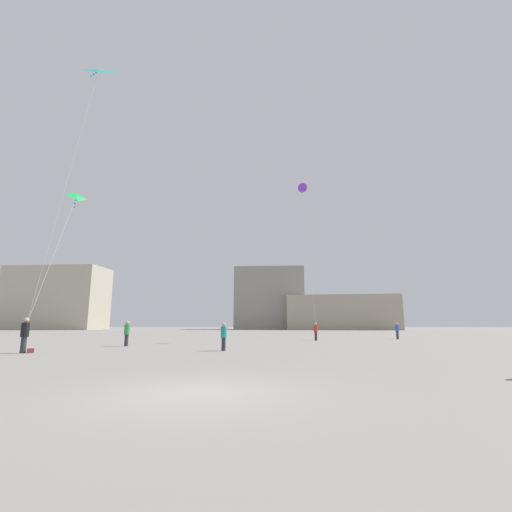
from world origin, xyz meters
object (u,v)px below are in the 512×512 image
person_in_red (316,331)px  person_in_blue (397,330)px  kite_violet_diamond (303,190)px  building_centre_hall (270,298)px  handbag_beside_flyer (30,351)px  kite_emerald_delta (76,199)px  kite_cyan_delta (97,74)px  person_in_black (25,333)px  person_in_green (127,332)px  person_in_teal (224,335)px  building_left_hall (57,298)px  building_right_hall (341,313)px

person_in_red → person_in_blue: bearing=-109.8°
kite_violet_diamond → building_centre_hall: (-5.09, 61.64, -5.82)m
person_in_red → handbag_beside_flyer: bearing=89.8°
kite_emerald_delta → kite_cyan_delta: bearing=-53.8°
person_in_black → kite_cyan_delta: bearing=170.4°
person_in_blue → kite_emerald_delta: bearing=-43.2°
person_in_green → person_in_black: bearing=-129.6°
building_centre_hall → kite_emerald_delta: bearing=-98.6°
building_centre_hall → person_in_red: bearing=-84.3°
building_centre_hall → handbag_beside_flyer: 76.04m
person_in_teal → kite_cyan_delta: (-6.85, -3.52, 14.42)m
person_in_green → kite_cyan_delta: 16.07m
person_in_blue → building_centre_hall: 58.90m
person_in_red → kite_cyan_delta: kite_cyan_delta is taller
building_left_hall → person_in_blue: bearing=-36.9°
building_left_hall → building_right_hall: (72.00, 4.83, -3.70)m
person_in_black → kite_emerald_delta: (-0.24, 3.72, 8.73)m
person_in_green → kite_emerald_delta: kite_emerald_delta is taller
person_in_black → person_in_teal: size_ratio=1.16×
person_in_red → building_centre_hall: (-6.04, 60.17, 7.01)m
person_in_green → person_in_blue: bearing=15.1°
kite_cyan_delta → handbag_beside_flyer: size_ratio=45.66×
building_left_hall → building_right_hall: bearing=3.8°
kite_emerald_delta → building_right_hall: size_ratio=0.33×
building_centre_hall → handbag_beside_flyer: size_ratio=55.07×
person_in_black → person_in_red: bearing=-128.4°
handbag_beside_flyer → kite_violet_diamond: bearing=41.1°
kite_cyan_delta → building_right_hall: bearing=71.6°
kite_violet_diamond → building_left_hall: 81.73m
kite_cyan_delta → building_left_hall: size_ratio=0.61×
handbag_beside_flyer → kite_cyan_delta: bearing=-22.9°
person_in_black → person_in_red: size_ratio=1.15×
person_in_red → kite_emerald_delta: bearing=81.0°
person_in_green → person_in_red: bearing=18.6°
kite_emerald_delta → building_left_hall: 78.81m
person_in_teal → kite_violet_diamond: bearing=-147.6°
person_in_teal → building_right_hall: bearing=-135.7°
building_right_hall → person_in_black: bearing=-111.0°
kite_cyan_delta → building_centre_hall: size_ratio=0.83×
building_right_hall → handbag_beside_flyer: building_right_hall is taller
person_in_teal → handbag_beside_flyer: 10.12m
person_in_blue → building_centre_hall: building_centre_hall is taller
person_in_red → kite_cyan_delta: (-13.23, -16.04, 14.40)m
person_in_green → kite_cyan_delta: bearing=-100.7°
person_in_black → building_left_hall: building_left_hall is taller
kite_emerald_delta → building_left_hall: building_left_hall is taller
building_right_hall → person_in_red: bearing=-101.4°
building_centre_hall → kite_cyan_delta: bearing=-95.4°
person_in_teal → building_right_hall: (18.34, 72.05, 3.24)m
person_in_black → kite_violet_diamond: bearing=-129.7°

